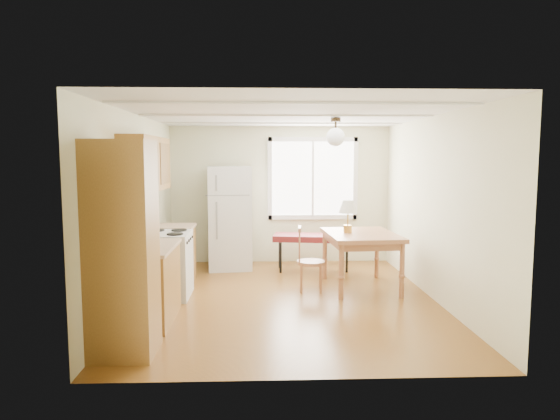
{
  "coord_description": "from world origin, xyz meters",
  "views": [
    {
      "loc": [
        -0.36,
        -6.66,
        1.93
      ],
      "look_at": [
        -0.07,
        0.76,
        1.15
      ],
      "focal_mm": 32.0,
      "sensor_mm": 36.0,
      "label": 1
    }
  ],
  "objects": [
    {
      "name": "window_unit",
      "position": [
        0.6,
        2.47,
        1.55
      ],
      "size": [
        1.64,
        0.05,
        1.51
      ],
      "color": "white",
      "rests_on": "room_shell"
    },
    {
      "name": "coffee_maker",
      "position": [
        -1.72,
        -0.83,
        1.05
      ],
      "size": [
        0.22,
        0.27,
        0.4
      ],
      "rotation": [
        0.0,
        0.0,
        0.08
      ],
      "color": "black",
      "rests_on": "kitchen_run"
    },
    {
      "name": "pendant_light",
      "position": [
        0.7,
        0.4,
        2.24
      ],
      "size": [
        0.26,
        0.26,
        0.4
      ],
      "color": "#2E2114",
      "rests_on": "room_shell"
    },
    {
      "name": "dining_table",
      "position": [
        1.12,
        0.56,
        0.72
      ],
      "size": [
        1.07,
        1.38,
        0.83
      ],
      "rotation": [
        0.0,
        0.0,
        0.06
      ],
      "color": "#955A39",
      "rests_on": "ground"
    },
    {
      "name": "refrigerator",
      "position": [
        -0.91,
        1.98,
        0.89
      ],
      "size": [
        0.81,
        0.81,
        1.78
      ],
      "rotation": [
        0.0,
        0.0,
        0.11
      ],
      "color": "silver",
      "rests_on": "ground"
    },
    {
      "name": "table_lamp",
      "position": [
        0.93,
        0.61,
        1.17
      ],
      "size": [
        0.28,
        0.28,
        0.48
      ],
      "rotation": [
        0.0,
        0.0,
        0.03
      ],
      "color": "gold",
      "rests_on": "dining_table"
    },
    {
      "name": "chair",
      "position": [
        0.28,
        0.43,
        0.53
      ],
      "size": [
        0.42,
        0.41,
        0.93
      ],
      "rotation": [
        0.0,
        0.0,
        -0.09
      ],
      "color": "#955A39",
      "rests_on": "ground"
    },
    {
      "name": "kettle",
      "position": [
        -1.82,
        -0.75,
        0.99
      ],
      "size": [
        0.12,
        0.12,
        0.23
      ],
      "color": "red",
      "rests_on": "kitchen_run"
    },
    {
      "name": "kitchen_run",
      "position": [
        -1.72,
        -0.63,
        0.84
      ],
      "size": [
        0.65,
        3.4,
        2.2
      ],
      "color": "brown",
      "rests_on": "ground"
    },
    {
      "name": "bench",
      "position": [
        0.53,
        1.76,
        0.55
      ],
      "size": [
        1.39,
        0.69,
        0.62
      ],
      "rotation": [
        0.0,
        0.0,
        -0.15
      ],
      "color": "#5B1519",
      "rests_on": "ground"
    },
    {
      "name": "room_shell",
      "position": [
        0.0,
        0.0,
        1.25
      ],
      "size": [
        4.6,
        5.6,
        2.62
      ],
      "color": "#5A3412",
      "rests_on": "ground"
    }
  ]
}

